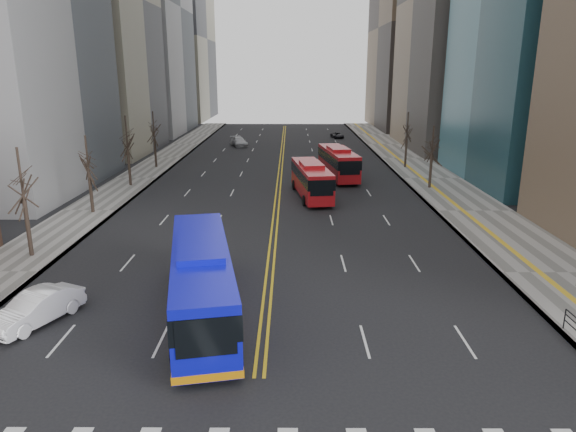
% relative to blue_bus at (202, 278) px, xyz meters
% --- Properties ---
extents(sidewalk_right, '(7.00, 130.00, 0.15)m').
position_rel_blue_bus_xyz_m(sidewalk_right, '(20.68, 34.34, -1.93)').
color(sidewalk_right, slate).
rests_on(sidewalk_right, ground).
extents(sidewalk_left, '(5.00, 130.00, 0.15)m').
position_rel_blue_bus_xyz_m(sidewalk_left, '(-13.32, 34.34, -1.93)').
color(sidewalk_left, slate).
rests_on(sidewalk_left, ground).
extents(centerline, '(0.55, 100.00, 0.01)m').
position_rel_blue_bus_xyz_m(centerline, '(3.18, 44.34, -2.00)').
color(centerline, gold).
rests_on(centerline, ground).
extents(street_trees, '(35.20, 47.20, 7.60)m').
position_rel_blue_bus_xyz_m(street_trees, '(-4.00, 23.89, 2.87)').
color(street_trees, '#33251F').
rests_on(street_trees, ground).
extents(blue_bus, '(5.29, 13.51, 3.82)m').
position_rel_blue_bus_xyz_m(blue_bus, '(0.00, 0.00, 0.00)').
color(blue_bus, '#0E10D2').
rests_on(blue_bus, ground).
extents(red_bus_near, '(3.92, 11.02, 3.43)m').
position_rel_blue_bus_xyz_m(red_bus_near, '(6.50, 25.59, -0.09)').
color(red_bus_near, '#B01218').
rests_on(red_bus_near, ground).
extents(red_bus_far, '(4.10, 11.48, 3.56)m').
position_rel_blue_bus_xyz_m(red_bus_far, '(9.99, 35.20, -0.02)').
color(red_bus_far, '#B01218').
rests_on(red_bus_far, ground).
extents(car_white, '(3.53, 5.07, 1.58)m').
position_rel_blue_bus_xyz_m(car_white, '(-8.00, -0.93, -1.21)').
color(car_white, white).
rests_on(car_white, ground).
extents(car_dark_mid, '(1.58, 3.64, 1.22)m').
position_rel_blue_bus_xyz_m(car_dark_mid, '(10.09, 47.27, -1.39)').
color(car_dark_mid, black).
rests_on(car_dark_mid, ground).
extents(car_silver, '(3.73, 5.56, 1.50)m').
position_rel_blue_bus_xyz_m(car_silver, '(-4.13, 61.43, -1.26)').
color(car_silver, '#A8A8AE').
rests_on(car_silver, ground).
extents(car_dark_far, '(2.50, 4.11, 1.06)m').
position_rel_blue_bus_xyz_m(car_dark_far, '(13.19, 72.42, -1.47)').
color(car_dark_far, black).
rests_on(car_dark_far, ground).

